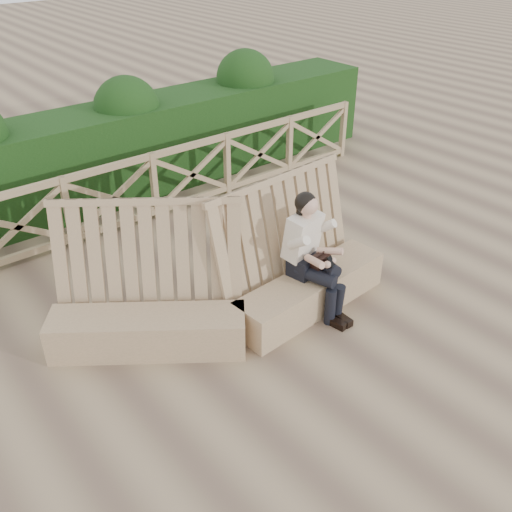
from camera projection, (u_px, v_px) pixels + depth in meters
ground at (260, 344)px, 6.55m from camera, size 60.00×60.00×0.00m
bench at (231, 296)px, 6.68m from camera, size 4.06×1.95×1.60m
woman at (311, 251)px, 6.76m from camera, size 0.49×0.98×1.53m
guardrail at (113, 198)px, 8.58m from camera, size 10.10×0.09×1.10m
hedge at (77, 163)px, 9.27m from camera, size 12.00×1.20×1.50m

